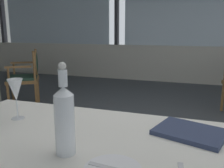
% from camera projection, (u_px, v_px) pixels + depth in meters
% --- Properties ---
extents(window_wall_far, '(10.85, 0.14, 2.78)m').
position_uv_depth(window_wall_far, '(189.00, 34.00, 5.48)').
color(window_wall_far, silver).
rests_on(window_wall_far, ground_plane).
extents(water_bottle, '(0.07, 0.07, 0.34)m').
position_uv_depth(water_bottle, '(65.00, 118.00, 0.87)').
color(water_bottle, white).
rests_on(water_bottle, foreground_table).
extents(wine_glass, '(0.08, 0.08, 0.21)m').
position_uv_depth(wine_glass, '(16.00, 91.00, 1.22)').
color(wine_glass, white).
rests_on(wine_glass, foreground_table).
extents(menu_book, '(0.34, 0.29, 0.02)m').
position_uv_depth(menu_book, '(190.00, 132.00, 1.07)').
color(menu_book, '#2D3856').
rests_on(menu_book, foreground_table).
extents(dining_chair_0_3, '(0.63, 0.65, 0.90)m').
position_uv_depth(dining_chair_0_3, '(28.00, 74.00, 3.84)').
color(dining_chair_0_3, olive).
rests_on(dining_chair_0_3, ground_plane).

